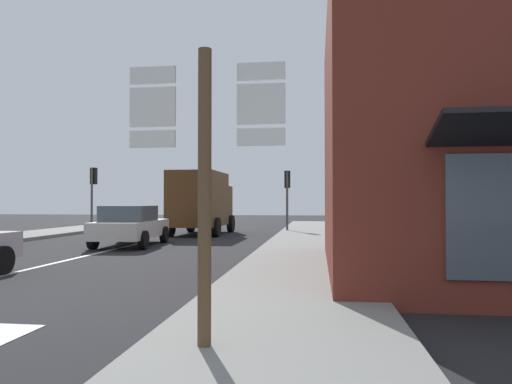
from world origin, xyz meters
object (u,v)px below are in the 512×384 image
sedan_far (131,225)px  route_sign_post (205,173)px  traffic_light_far_left (93,184)px  delivery_truck (201,201)px  traffic_light_far_right (287,187)px

sedan_far → route_sign_post: route_sign_post is taller
sedan_far → traffic_light_far_left: (-5.29, 7.49, 1.81)m
delivery_truck → traffic_light_far_left: 6.59m
route_sign_post → sedan_far: bearing=116.0°
sedan_far → route_sign_post: 12.95m
sedan_far → traffic_light_far_left: bearing=125.2°
delivery_truck → traffic_light_far_left: bearing=167.9°
route_sign_post → traffic_light_far_right: traffic_light_far_right is taller
sedan_far → delivery_truck: 6.29m
sedan_far → route_sign_post: bearing=-64.0°
traffic_light_far_left → route_sign_post: bearing=-60.2°
sedan_far → traffic_light_far_right: size_ratio=1.33×
traffic_light_far_left → sedan_far: bearing=-54.8°
sedan_far → traffic_light_far_right: (5.22, 8.07, 1.64)m
traffic_light_far_right → sedan_far: bearing=-122.9°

